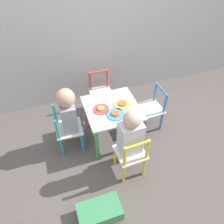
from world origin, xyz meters
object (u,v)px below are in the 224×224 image
at_px(chair_teal, 67,130).
at_px(plate_left, 101,109).
at_px(plate_front, 116,114).
at_px(child_front, 130,137).
at_px(plate_right, 123,104).
at_px(chair_red, 101,93).
at_px(storage_bin, 100,212).
at_px(child_left, 70,114).
at_px(chair_yellow, 131,155).
at_px(chair_blue, 152,109).
at_px(kids_table, 112,112).

distance_m(chair_teal, plate_left, 0.41).
bearing_deg(plate_left, plate_front, -45.00).
height_order(child_front, plate_right, child_front).
relative_size(plate_left, plate_right, 0.87).
bearing_deg(chair_red, plate_front, -89.59).
distance_m(chair_red, storage_bin, 1.35).
height_order(chair_red, plate_left, chair_red).
distance_m(chair_teal, child_left, 0.22).
xyz_separation_m(child_front, plate_right, (0.09, 0.42, 0.00)).
bearing_deg(storage_bin, plate_right, 58.35).
xyz_separation_m(chair_teal, plate_front, (0.48, -0.13, 0.20)).
distance_m(chair_yellow, plate_front, 0.41).
bearing_deg(chair_blue, kids_table, -90.00).
bearing_deg(chair_yellow, kids_table, -90.00).
distance_m(chair_blue, plate_right, 0.41).
height_order(kids_table, chair_blue, chair_blue).
distance_m(plate_left, plate_right, 0.23).
height_order(child_left, plate_right, child_left).
bearing_deg(plate_right, chair_blue, 3.70).
distance_m(chair_yellow, chair_red, 0.95).
xyz_separation_m(kids_table, child_left, (-0.42, 0.02, 0.09)).
bearing_deg(storage_bin, child_front, 43.66).
bearing_deg(chair_yellow, child_front, -90.00).
bearing_deg(chair_red, chair_blue, -42.51).
distance_m(chair_red, plate_left, 0.53).
distance_m(chair_blue, child_left, 0.92).
height_order(chair_yellow, chair_red, same).
relative_size(plate_front, plate_right, 0.98).
relative_size(chair_teal, storage_bin, 1.43).
bearing_deg(kids_table, storage_bin, -115.37).
height_order(chair_teal, chair_yellow, same).
bearing_deg(child_left, plate_left, -90.93).
bearing_deg(chair_blue, plate_front, -76.84).
distance_m(chair_teal, chair_red, 0.67).
distance_m(kids_table, plate_front, 0.14).
bearing_deg(child_left, storage_bin, -174.66).
distance_m(child_front, plate_front, 0.30).
xyz_separation_m(chair_red, storage_bin, (-0.40, -1.27, -0.19)).
relative_size(kids_table, plate_right, 2.95).
distance_m(chair_teal, storage_bin, 0.84).
xyz_separation_m(chair_yellow, chair_blue, (0.45, 0.50, 0.00)).
distance_m(kids_table, plate_right, 0.14).
height_order(kids_table, chair_yellow, chair_yellow).
height_order(plate_front, plate_right, same).
distance_m(plate_left, plate_front, 0.16).
xyz_separation_m(kids_table, plate_front, (-0.00, -0.11, 0.08)).
xyz_separation_m(chair_red, plate_right, (0.10, -0.48, 0.20)).
xyz_separation_m(kids_table, chair_yellow, (0.02, -0.48, -0.12)).
distance_m(child_front, plate_right, 0.43).
bearing_deg(child_front, plate_left, -75.02).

